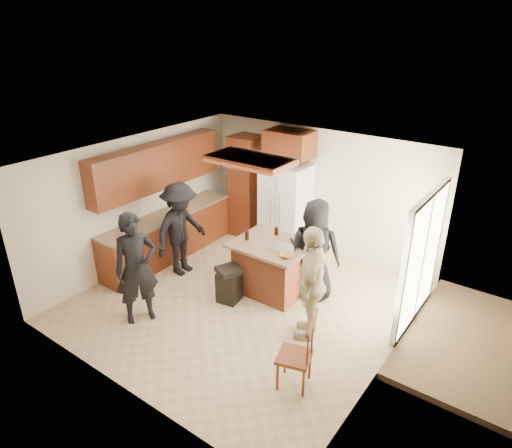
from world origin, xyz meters
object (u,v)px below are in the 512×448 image
Objects in this scene: refrigerator at (286,207)px; kitchen_island at (271,267)px; person_behind_left at (310,250)px; spindle_chair at (296,357)px; person_counter at (181,229)px; trash_bin at (229,284)px; person_front_left at (136,268)px; person_behind_right at (315,250)px; person_side_right at (312,283)px.

kitchen_island is (0.73, -1.57, -0.43)m from refrigerator.
person_behind_left reaches higher than spindle_chair.
kitchen_island is (1.72, 0.43, -0.42)m from person_counter.
trash_bin is at bearing 45.27° from person_behind_left.
spindle_chair is (3.25, -1.25, -0.44)m from person_counter.
kitchen_island is 0.80m from trash_bin.
spindle_chair is at bearing -58.21° from person_front_left.
kitchen_island is at bearing 58.82° from trash_bin.
kitchen_island is at bearing 8.55° from person_behind_right.
person_counter is 0.99× the size of refrigerator.
person_counter is 1.79× the size of spindle_chair.
refrigerator is at bearing -159.31° from person_side_right.
person_side_right is at bearing -49.92° from refrigerator.
person_behind_left reaches higher than kitchen_island.
person_side_right is 1.00× the size of refrigerator.
person_behind_right is at bearing -42.07° from refrigerator.
refrigerator is (0.99, 2.00, 0.01)m from person_counter.
person_behind_left is at bearing -19.87° from person_behind_right.
person_front_left is 1.02× the size of person_counter.
refrigerator is (-1.38, 1.24, 0.02)m from person_behind_right.
person_behind_right is 0.97× the size of person_side_right.
spindle_chair is (0.97, -2.02, -0.39)m from person_behind_left.
person_behind_right is 0.98× the size of refrigerator.
trash_bin is at bearing -121.18° from kitchen_island.
person_behind_right is 0.83m from kitchen_island.
spindle_chair is (1.94, -1.02, 0.13)m from trash_bin.
trash_bin is at bearing -99.93° from person_counter.
spindle_chair is (2.76, 0.20, -0.46)m from person_front_left.
person_side_right reaches higher than person_behind_left.
refrigerator is 2.86× the size of trash_bin.
spindle_chair is at bearing 114.98° from person_behind_left.
refrigerator is at bearing -60.21° from person_behind_right.
spindle_chair is (2.26, -3.25, -0.45)m from refrigerator.
person_side_right is at bearing 98.74° from person_behind_right.
person_behind_right is 1.85m from refrigerator.
refrigerator is at bearing -44.80° from person_behind_left.
person_behind_left is (1.78, 2.21, -0.07)m from person_front_left.
person_front_left is at bearing -124.07° from trash_bin.
person_side_right reaches higher than spindle_chair.
kitchen_island is (-0.65, -0.33, -0.40)m from person_behind_right.
person_side_right reaches higher than person_counter.
person_front_left reaches higher than refrigerator.
spindle_chair is at bearing -47.77° from kitchen_island.
person_counter is at bearing 17.72° from person_behind_left.
person_behind_left is at bearing 115.77° from spindle_chair.
person_behind_left is 0.94× the size of person_counter.
kitchen_island is at bearing -139.29° from person_side_right.
person_behind_left is at bearing -168.47° from person_side_right.
refrigerator reaches higher than spindle_chair.
person_behind_right is at bearing -71.89° from person_counter.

